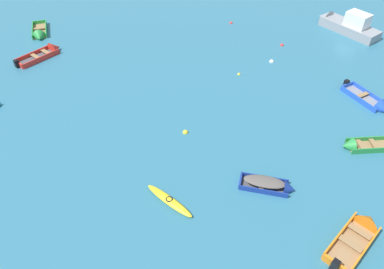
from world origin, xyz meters
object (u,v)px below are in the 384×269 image
Objects in this scene: rowboat_green_far_back at (358,146)px; mooring_buoy_trailing at (282,45)px; rowboat_blue_near_right at (374,103)px; rowboat_green_midfield_left at (40,34)px; kayak_yellow_near_left at (169,201)px; mooring_buoy_near_foreground at (239,74)px; rowboat_orange_back_row_left at (360,232)px; motor_launch_grey_back_row_right at (346,24)px; rowboat_red_foreground_center at (47,52)px; rowboat_deep_blue_cluster_outer at (273,185)px; mooring_buoy_central at (231,23)px; mooring_buoy_between_boats_left at (272,62)px; mooring_buoy_midfield at (185,133)px.

mooring_buoy_trailing is at bearing 100.52° from rowboat_green_far_back.
rowboat_blue_near_right is 32.95m from rowboat_green_midfield_left.
kayak_yellow_near_left is 10.55× the size of mooring_buoy_near_foreground.
motor_launch_grey_back_row_right is (6.80, 25.25, 0.50)m from rowboat_orange_back_row_left.
rowboat_red_foreground_center is 4.25m from rowboat_green_midfield_left.
rowboat_green_midfield_left is (-27.96, 16.59, 0.01)m from rowboat_green_far_back.
rowboat_green_far_back reaches higher than rowboat_deep_blue_cluster_outer.
mooring_buoy_between_boats_left is at bearing -68.40° from mooring_buoy_central.
rowboat_green_far_back is (25.98, -12.83, -0.02)m from rowboat_red_foreground_center.
mooring_buoy_trailing is at bearing 5.07° from rowboat_red_foreground_center.
rowboat_blue_near_right is 9.83m from mooring_buoy_between_boats_left.
rowboat_blue_near_right is 12.28× the size of mooring_buoy_central.
motor_launch_grey_back_row_right reaches higher than rowboat_green_midfield_left.
motor_launch_grey_back_row_right is at bearing 2.91° from rowboat_green_midfield_left.
rowboat_green_far_back is at bearing -30.68° from rowboat_green_midfield_left.
rowboat_green_far_back is at bearing -26.28° from rowboat_red_foreground_center.
rowboat_green_far_back is 12.43m from mooring_buoy_between_boats_left.
rowboat_green_midfield_left is 21.59m from mooring_buoy_near_foreground.
rowboat_blue_near_right is (15.92, 9.85, 0.04)m from kayak_yellow_near_left.
rowboat_red_foreground_center is 25.50m from rowboat_deep_blue_cluster_outer.
rowboat_green_midfield_left is 14.86× the size of mooring_buoy_near_foreground.
mooring_buoy_central is at bearing 172.04° from motor_launch_grey_back_row_right.
rowboat_blue_near_right reaches higher than mooring_buoy_trailing.
motor_launch_grey_back_row_right is at bearing 35.98° from mooring_buoy_near_foreground.
rowboat_deep_blue_cluster_outer is at bearing -137.48° from rowboat_blue_near_right.
mooring_buoy_midfield is (-9.98, 8.50, -0.24)m from rowboat_orange_back_row_left.
kayak_yellow_near_left is 8.95× the size of mooring_buoy_central.
rowboat_green_far_back reaches higher than mooring_buoy_near_foreground.
mooring_buoy_midfield is 1.41× the size of mooring_buoy_near_foreground.
kayak_yellow_near_left is 18.72m from rowboat_blue_near_right.
motor_launch_grey_back_row_right is at bearing 63.10° from rowboat_deep_blue_cluster_outer.
kayak_yellow_near_left is at bearing -117.46° from mooring_buoy_trailing.
rowboat_orange_back_row_left is 34.90m from rowboat_green_midfield_left.
rowboat_red_foreground_center is 29.91m from rowboat_blue_near_right.
rowboat_orange_back_row_left is 17.29m from mooring_buoy_near_foreground.
rowboat_deep_blue_cluster_outer is (-4.36, 3.27, 0.06)m from rowboat_orange_back_row_left.
mooring_buoy_central is 1.18× the size of mooring_buoy_near_foreground.
motor_launch_grey_back_row_right is 22.50× the size of mooring_buoy_near_foreground.
rowboat_green_far_back is 32.51m from rowboat_green_midfield_left.
rowboat_green_far_back is 1.07× the size of rowboat_deep_blue_cluster_outer.
rowboat_deep_blue_cluster_outer is at bearing -43.60° from rowboat_green_midfield_left.
mooring_buoy_trailing reaches higher than mooring_buoy_near_foreground.
rowboat_red_foreground_center is 21.95m from kayak_yellow_near_left.
mooring_buoy_central is 6.98m from mooring_buoy_trailing.
mooring_buoy_midfield is at bearing 139.57° from rowboat_orange_back_row_left.
rowboat_green_far_back is at bearing -79.48° from mooring_buoy_trailing.
mooring_buoy_between_boats_left is 1.47× the size of mooring_buoy_near_foreground.
rowboat_red_foreground_center is at bearing -174.93° from mooring_buoy_trailing.
rowboat_blue_near_right reaches higher than mooring_buoy_midfield.
rowboat_green_far_back is 13.02× the size of mooring_buoy_near_foreground.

